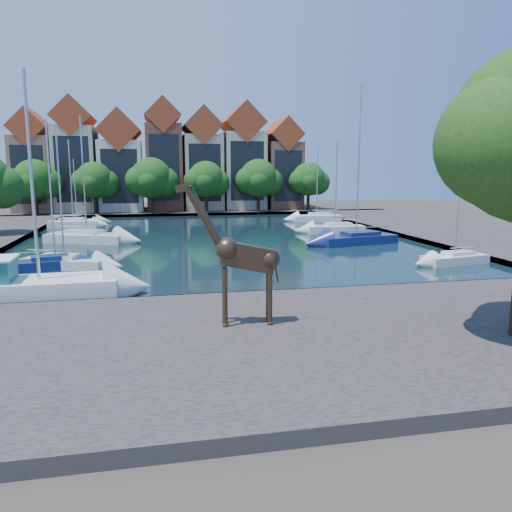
{
  "coord_description": "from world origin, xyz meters",
  "views": [
    {
      "loc": [
        -6.0,
        -24.7,
        6.7
      ],
      "look_at": [
        -1.27,
        -2.0,
        2.68
      ],
      "focal_mm": 35.0,
      "sensor_mm": 36.0,
      "label": 1
    }
  ],
  "objects_px": {
    "sailboat_left_a": "(65,261)",
    "motorsailer": "(7,285)",
    "giraffe_statue": "(241,256)",
    "sailboat_right_a": "(455,257)"
  },
  "relations": [
    {
      "from": "giraffe_statue",
      "to": "sailboat_right_a",
      "type": "relative_size",
      "value": 0.65
    },
    {
      "from": "motorsailer",
      "to": "sailboat_right_a",
      "type": "xyz_separation_m",
      "value": [
        28.34,
        4.64,
        -0.39
      ]
    },
    {
      "from": "giraffe_statue",
      "to": "sailboat_right_a",
      "type": "bearing_deg",
      "value": 34.42
    },
    {
      "from": "sailboat_left_a",
      "to": "motorsailer",
      "type": "bearing_deg",
      "value": -98.69
    },
    {
      "from": "sailboat_left_a",
      "to": "sailboat_right_a",
      "type": "distance_m",
      "value": 27.31
    },
    {
      "from": "motorsailer",
      "to": "sailboat_right_a",
      "type": "relative_size",
      "value": 1.3
    },
    {
      "from": "giraffe_statue",
      "to": "motorsailer",
      "type": "bearing_deg",
      "value": 145.25
    },
    {
      "from": "motorsailer",
      "to": "sailboat_left_a",
      "type": "relative_size",
      "value": 1.29
    },
    {
      "from": "sailboat_left_a",
      "to": "sailboat_right_a",
      "type": "bearing_deg",
      "value": -8.7
    },
    {
      "from": "giraffe_statue",
      "to": "motorsailer",
      "type": "height_order",
      "value": "motorsailer"
    }
  ]
}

